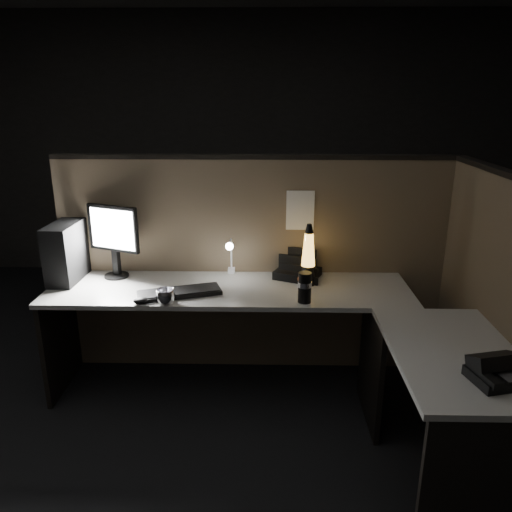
{
  "coord_description": "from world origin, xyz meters",
  "views": [
    {
      "loc": [
        0.09,
        -2.35,
        1.91
      ],
      "look_at": [
        0.03,
        0.35,
        1.03
      ],
      "focal_mm": 35.0,
      "sensor_mm": 36.0,
      "label": 1
    }
  ],
  "objects_px": {
    "monitor": "(114,234)",
    "keyboard": "(180,293)",
    "desk_phone": "(495,370)",
    "lava_lamp": "(308,260)",
    "pc_tower": "(66,252)"
  },
  "relations": [
    {
      "from": "monitor",
      "to": "keyboard",
      "type": "bearing_deg",
      "value": -11.9
    },
    {
      "from": "desk_phone",
      "to": "lava_lamp",
      "type": "bearing_deg",
      "value": 109.05
    },
    {
      "from": "monitor",
      "to": "desk_phone",
      "type": "relative_size",
      "value": 1.96
    },
    {
      "from": "monitor",
      "to": "desk_phone",
      "type": "bearing_deg",
      "value": -10.18
    },
    {
      "from": "pc_tower",
      "to": "keyboard",
      "type": "relative_size",
      "value": 0.76
    },
    {
      "from": "pc_tower",
      "to": "keyboard",
      "type": "height_order",
      "value": "pc_tower"
    },
    {
      "from": "pc_tower",
      "to": "desk_phone",
      "type": "xyz_separation_m",
      "value": [
        2.29,
        -1.17,
        -0.14
      ]
    },
    {
      "from": "monitor",
      "to": "lava_lamp",
      "type": "xyz_separation_m",
      "value": [
        1.28,
        -0.12,
        -0.13
      ]
    },
    {
      "from": "monitor",
      "to": "keyboard",
      "type": "xyz_separation_m",
      "value": [
        0.48,
        -0.32,
        -0.28
      ]
    },
    {
      "from": "monitor",
      "to": "lava_lamp",
      "type": "distance_m",
      "value": 1.29
    },
    {
      "from": "lava_lamp",
      "to": "desk_phone",
      "type": "distance_m",
      "value": 1.34
    },
    {
      "from": "monitor",
      "to": "lava_lamp",
      "type": "relative_size",
      "value": 1.21
    },
    {
      "from": "keyboard",
      "to": "lava_lamp",
      "type": "distance_m",
      "value": 0.84
    },
    {
      "from": "pc_tower",
      "to": "monitor",
      "type": "bearing_deg",
      "value": 16.56
    },
    {
      "from": "desk_phone",
      "to": "keyboard",
      "type": "bearing_deg",
      "value": 135.1
    }
  ]
}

